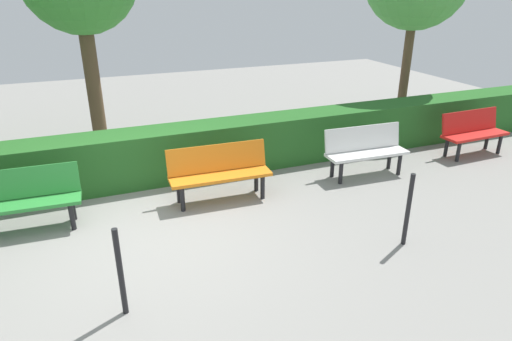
{
  "coord_description": "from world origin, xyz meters",
  "views": [
    {
      "loc": [
        0.6,
        5.43,
        3.18
      ],
      "look_at": [
        -1.72,
        -0.32,
        0.55
      ],
      "focal_mm": 31.3,
      "sensor_mm": 36.0,
      "label": 1
    }
  ],
  "objects": [
    {
      "name": "ground_plane",
      "position": [
        0.0,
        0.0,
        0.0
      ],
      "size": [
        23.17,
        23.17,
        0.0
      ],
      "primitive_type": "plane",
      "color": "gray"
    },
    {
      "name": "bench_orange",
      "position": [
        -1.25,
        -0.69,
        0.48
      ],
      "size": [
        1.59,
        0.53,
        0.86
      ],
      "rotation": [
        0.0,
        0.0,
        -0.04
      ],
      "color": "orange",
      "rests_on": "ground_plane"
    },
    {
      "name": "bench_red",
      "position": [
        -6.48,
        -0.74,
        0.48
      ],
      "size": [
        1.4,
        0.5,
        0.86
      ],
      "rotation": [
        0.0,
        0.0,
        0.03
      ],
      "color": "red",
      "rests_on": "ground_plane"
    },
    {
      "name": "bench_green",
      "position": [
        1.55,
        -0.78,
        0.48
      ],
      "size": [
        1.58,
        0.54,
        0.86
      ],
      "rotation": [
        0.0,
        0.0,
        -0.05
      ],
      "color": "#2D8C38",
      "rests_on": "ground_plane"
    },
    {
      "name": "railing_post_far",
      "position": [
        0.47,
        1.49,
        0.5
      ],
      "size": [
        0.06,
        0.06,
        1.0
      ],
      "primitive_type": "cylinder",
      "color": "black",
      "rests_on": "ground_plane"
    },
    {
      "name": "bench_white",
      "position": [
        -3.92,
        -0.66,
        0.48
      ],
      "size": [
        1.49,
        0.53,
        0.86
      ],
      "rotation": [
        0.0,
        0.0,
        -0.05
      ],
      "color": "white",
      "rests_on": "ground_plane"
    },
    {
      "name": "hedge_row",
      "position": [
        -1.19,
        -1.77,
        0.45
      ],
      "size": [
        19.17,
        0.7,
        0.9
      ],
      "primitive_type": "cube",
      "color": "#266023",
      "rests_on": "ground_plane"
    },
    {
      "name": "railing_post_mid",
      "position": [
        -3.08,
        1.49,
        0.5
      ],
      "size": [
        0.06,
        0.06,
        1.0
      ],
      "primitive_type": "cylinder",
      "color": "black",
      "rests_on": "ground_plane"
    }
  ]
}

